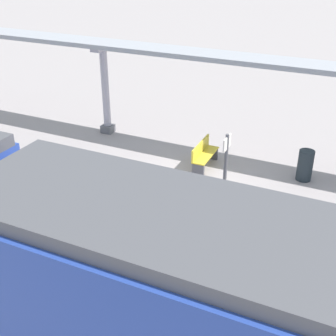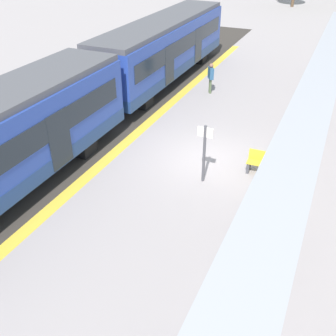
# 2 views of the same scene
# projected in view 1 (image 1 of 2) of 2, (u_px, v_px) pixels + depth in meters

# --- Properties ---
(ground_plane) EXTENTS (176.00, 176.00, 0.00)m
(ground_plane) POSITION_uv_depth(u_px,v_px,m) (172.00, 198.00, 13.20)
(ground_plane) COLOR #A29897
(tactile_edge_strip) EXTENTS (0.48, 34.14, 0.01)m
(tactile_edge_strip) POSITION_uv_depth(u_px,v_px,m) (105.00, 274.00, 10.25)
(tactile_edge_strip) COLOR yellow
(tactile_edge_strip) RESTS_ON ground
(trackbed) EXTENTS (3.20, 46.14, 0.01)m
(trackbed) POSITION_uv_depth(u_px,v_px,m) (55.00, 331.00, 8.77)
(trackbed) COLOR #38332D
(trackbed) RESTS_ON ground
(canopy_pillar_third) EXTENTS (1.10, 0.44, 3.35)m
(canopy_pillar_third) POSITION_uv_depth(u_px,v_px,m) (105.00, 90.00, 16.85)
(canopy_pillar_third) COLOR slate
(canopy_pillar_third) RESTS_ON ground
(canopy_beam) EXTENTS (1.20, 27.40, 0.16)m
(canopy_beam) POSITION_uv_depth(u_px,v_px,m) (217.00, 56.00, 14.41)
(canopy_beam) COLOR #A8AAB2
(canopy_beam) RESTS_ON canopy_pillar_nearest
(bench_near_end) EXTENTS (1.51, 0.46, 0.86)m
(bench_near_end) POSITION_uv_depth(u_px,v_px,m) (204.00, 154.00, 14.82)
(bench_near_end) COLOR gold
(bench_near_end) RESTS_ON ground
(trash_bin) EXTENTS (0.48, 0.48, 1.00)m
(trash_bin) POSITION_uv_depth(u_px,v_px,m) (305.00, 165.00, 14.00)
(trash_bin) COLOR #232D33
(trash_bin) RESTS_ON ground
(platform_info_sign) EXTENTS (0.56, 0.10, 2.20)m
(platform_info_sign) POSITION_uv_depth(u_px,v_px,m) (226.00, 164.00, 12.27)
(platform_info_sign) COLOR #4C4C51
(platform_info_sign) RESTS_ON ground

